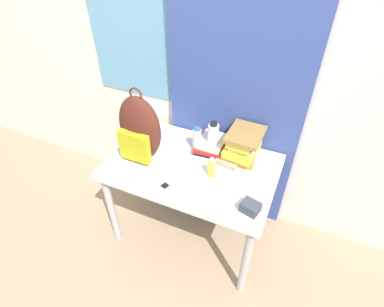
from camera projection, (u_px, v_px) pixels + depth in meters
name	position (u px, v px, depth m)	size (l,w,h in m)	color
ground_plane	(172.00, 267.00, 2.20)	(12.00, 12.00, 0.00)	#9E8466
wall_back	(219.00, 63.00, 1.98)	(6.00, 0.06, 2.50)	silver
curtain_blue	(237.00, 70.00, 1.89)	(0.95, 0.04, 2.50)	#384C93
desk	(192.00, 175.00, 2.06)	(1.12, 0.73, 0.71)	silver
backpack	(140.00, 130.00, 1.93)	(0.30, 0.18, 0.52)	#512319
book_stack_left	(212.00, 144.00, 2.11)	(0.22, 0.27, 0.09)	black
book_stack_center	(243.00, 145.00, 2.00)	(0.23, 0.28, 0.21)	orange
water_bottle	(197.00, 139.00, 2.08)	(0.06, 0.06, 0.19)	silver
sports_bottle	(213.00, 138.00, 2.04)	(0.08, 0.08, 0.25)	white
sunscreen_bottle	(211.00, 168.00, 1.88)	(0.05, 0.05, 0.14)	yellow
cell_phone	(165.00, 187.00, 1.84)	(0.09, 0.11, 0.02)	#B7BCC6
sunglasses_case	(226.00, 164.00, 1.99)	(0.16, 0.07, 0.04)	gray
camera_pouch	(250.00, 207.00, 1.68)	(0.12, 0.11, 0.06)	#383D47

